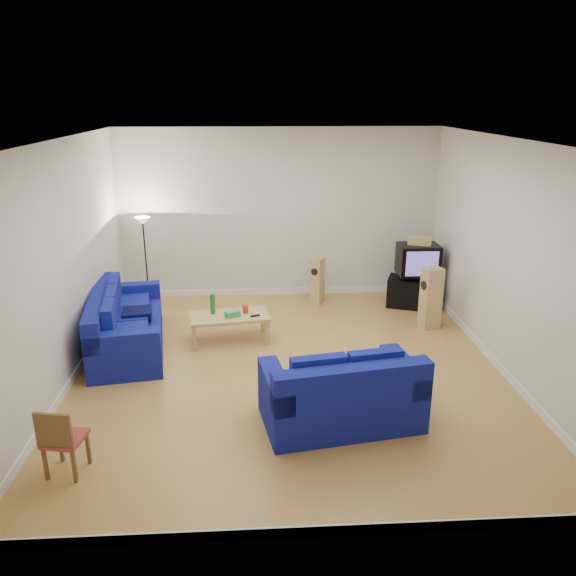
{
  "coord_description": "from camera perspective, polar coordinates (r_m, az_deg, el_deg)",
  "views": [
    {
      "loc": [
        -0.46,
        -7.23,
        3.73
      ],
      "look_at": [
        0.0,
        0.4,
        1.1
      ],
      "focal_mm": 35.0,
      "sensor_mm": 36.0,
      "label": 1
    }
  ],
  "objects": [
    {
      "name": "room",
      "position": [
        7.56,
        0.18,
        2.2
      ],
      "size": [
        6.01,
        6.51,
        3.21
      ],
      "color": "olive",
      "rests_on": "ground"
    },
    {
      "name": "sofa_three_seat",
      "position": [
        9.01,
        -16.39,
        -3.94
      ],
      "size": [
        1.36,
        2.47,
        0.91
      ],
      "rotation": [
        0.0,
        0.0,
        -1.42
      ],
      "color": "navy",
      "rests_on": "ground"
    },
    {
      "name": "sofa_loveseat",
      "position": [
        6.78,
        5.55,
        -11.05
      ],
      "size": [
        1.97,
        1.31,
        0.91
      ],
      "rotation": [
        0.0,
        0.0,
        0.17
      ],
      "color": "navy",
      "rests_on": "ground"
    },
    {
      "name": "coffee_table",
      "position": [
        8.92,
        -5.97,
        -3.07
      ],
      "size": [
        1.3,
        0.77,
        0.45
      ],
      "rotation": [
        0.0,
        0.0,
        0.13
      ],
      "color": "tan",
      "rests_on": "ground"
    },
    {
      "name": "bottle",
      "position": [
        8.93,
        -7.65,
        -1.61
      ],
      "size": [
        0.09,
        0.09,
        0.33
      ],
      "primitive_type": "cylinder",
      "rotation": [
        0.0,
        0.0,
        -0.17
      ],
      "color": "#197233",
      "rests_on": "coffee_table"
    },
    {
      "name": "tissue_box",
      "position": [
        8.81,
        -5.66,
        -2.65
      ],
      "size": [
        0.25,
        0.21,
        0.09
      ],
      "primitive_type": "cube",
      "rotation": [
        0.0,
        0.0,
        0.45
      ],
      "color": "green",
      "rests_on": "coffee_table"
    },
    {
      "name": "red_canister",
      "position": [
        8.95,
        -4.35,
        -2.16
      ],
      "size": [
        0.12,
        0.12,
        0.13
      ],
      "primitive_type": "cylinder",
      "rotation": [
        0.0,
        0.0,
        0.38
      ],
      "color": "red",
      "rests_on": "coffee_table"
    },
    {
      "name": "remote",
      "position": [
        8.82,
        -3.37,
        -2.83
      ],
      "size": [
        0.16,
        0.09,
        0.02
      ],
      "primitive_type": "cube",
      "rotation": [
        0.0,
        0.0,
        0.32
      ],
      "color": "black",
      "rests_on": "coffee_table"
    },
    {
      "name": "tv_stand",
      "position": [
        10.64,
        12.54,
        -0.44
      ],
      "size": [
        1.01,
        0.78,
        0.55
      ],
      "primitive_type": "cube",
      "rotation": [
        0.0,
        0.0,
        -0.36
      ],
      "color": "black",
      "rests_on": "ground"
    },
    {
      "name": "av_receiver",
      "position": [
        10.58,
        12.75,
        1.24
      ],
      "size": [
        0.49,
        0.46,
        0.09
      ],
      "primitive_type": "cube",
      "rotation": [
        0.0,
        0.0,
        -0.53
      ],
      "color": "black",
      "rests_on": "tv_stand"
    },
    {
      "name": "television",
      "position": [
        10.43,
        13.08,
        2.82
      ],
      "size": [
        0.72,
        0.55,
        0.56
      ],
      "rotation": [
        0.0,
        0.0,
        -0.01
      ],
      "color": "black",
      "rests_on": "av_receiver"
    },
    {
      "name": "centre_speaker",
      "position": [
        10.34,
        13.22,
        4.68
      ],
      "size": [
        0.44,
        0.3,
        0.14
      ],
      "primitive_type": "cube",
      "rotation": [
        0.0,
        0.0,
        -0.37
      ],
      "color": "tan",
      "rests_on": "television"
    },
    {
      "name": "speaker_left",
      "position": [
        10.52,
        2.98,
        0.76
      ],
      "size": [
        0.31,
        0.33,
        0.89
      ],
      "rotation": [
        0.0,
        0.0,
        -0.52
      ],
      "color": "tan",
      "rests_on": "ground"
    },
    {
      "name": "speaker_right",
      "position": [
        9.65,
        14.3,
        -1.01
      ],
      "size": [
        0.37,
        0.32,
        1.05
      ],
      "rotation": [
        0.0,
        0.0,
        -1.29
      ],
      "color": "tan",
      "rests_on": "ground"
    },
    {
      "name": "floor_lamp",
      "position": [
        10.39,
        -14.46,
        5.4
      ],
      "size": [
        0.29,
        0.29,
        1.69
      ],
      "color": "black",
      "rests_on": "ground"
    },
    {
      "name": "dining_chair",
      "position": [
        6.31,
        -22.05,
        -13.95
      ],
      "size": [
        0.44,
        0.44,
        0.79
      ],
      "rotation": [
        0.0,
        0.0,
        -0.18
      ],
      "color": "brown",
      "rests_on": "ground"
    }
  ]
}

